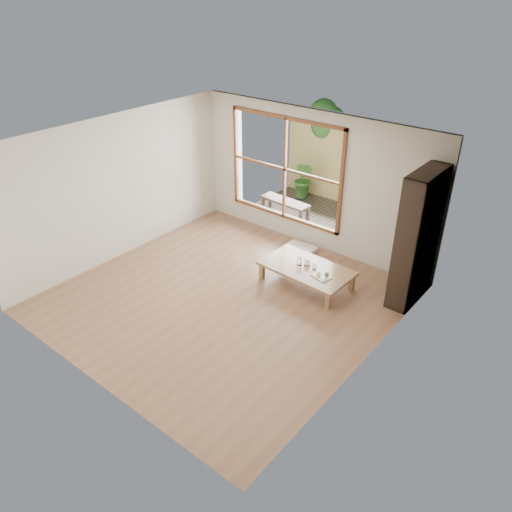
{
  "coord_description": "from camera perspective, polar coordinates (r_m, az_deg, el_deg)",
  "views": [
    {
      "loc": [
        4.65,
        -4.94,
        4.69
      ],
      "look_at": [
        0.12,
        0.64,
        0.55
      ],
      "focal_mm": 35.0,
      "sensor_mm": 36.0,
      "label": 1
    }
  ],
  "objects": [
    {
      "name": "low_table",
      "position": [
        8.46,
        5.81,
        -1.51
      ],
      "size": [
        1.56,
        0.92,
        0.33
      ],
      "rotation": [
        0.0,
        0.0,
        -0.04
      ],
      "color": "#A88451",
      "rests_on": "ground"
    },
    {
      "name": "glass_short",
      "position": [
        8.47,
        5.79,
        -0.78
      ],
      "size": [
        0.08,
        0.08,
        0.1
      ],
      "primitive_type": "cylinder",
      "color": "silver",
      "rests_on": "low_table"
    },
    {
      "name": "deck",
      "position": [
        11.03,
        6.65,
        4.58
      ],
      "size": [
        2.8,
        2.0,
        0.05
      ],
      "primitive_type": "cube",
      "color": "#3C342B",
      "rests_on": "ground"
    },
    {
      "name": "food_tray",
      "position": [
        8.19,
        7.58,
        -2.26
      ],
      "size": [
        0.34,
        0.28,
        0.09
      ],
      "rotation": [
        0.0,
        0.0,
        -0.28
      ],
      "color": "white",
      "rests_on": "low_table"
    },
    {
      "name": "ground",
      "position": [
        8.24,
        -3.5,
        -4.78
      ],
      "size": [
        5.0,
        5.0,
        0.0
      ],
      "primitive_type": "plane",
      "color": "#906A48",
      "rests_on": "ground"
    },
    {
      "name": "shrub_right",
      "position": [
        11.12,
        12.78,
        6.94
      ],
      "size": [
        0.94,
        0.85,
        0.9
      ],
      "primitive_type": "imported",
      "rotation": [
        0.0,
        0.0,
        -0.2
      ],
      "color": "#356826",
      "rests_on": "deck"
    },
    {
      "name": "glass_tall",
      "position": [
        8.45,
        4.98,
        -0.6
      ],
      "size": [
        0.08,
        0.08,
        0.15
      ],
      "primitive_type": "cylinder",
      "color": "silver",
      "rests_on": "low_table"
    },
    {
      "name": "bookshelf",
      "position": [
        8.07,
        17.94,
        1.93
      ],
      "size": [
        0.35,
        0.98,
        2.19
      ],
      "primitive_type": "cube",
      "color": "black",
      "rests_on": "ground"
    },
    {
      "name": "garden_bench",
      "position": [
        10.8,
        3.34,
        6.08
      ],
      "size": [
        1.16,
        0.41,
        0.36
      ],
      "rotation": [
        0.0,
        0.0,
        -0.06
      ],
      "color": "black",
      "rests_on": "deck"
    },
    {
      "name": "glass_mid",
      "position": [
        8.38,
        6.68,
        -1.25
      ],
      "size": [
        0.06,
        0.06,
        0.09
      ],
      "primitive_type": "cylinder",
      "color": "silver",
      "rests_on": "low_table"
    },
    {
      "name": "shrub_left",
      "position": [
        11.71,
        5.5,
        8.68
      ],
      "size": [
        0.57,
        0.5,
        0.89
      ],
      "primitive_type": "imported",
      "rotation": [
        0.0,
        0.0,
        -0.24
      ],
      "color": "#356826",
      "rests_on": "deck"
    },
    {
      "name": "glass_small",
      "position": [
        8.48,
        5.97,
        -0.8
      ],
      "size": [
        0.07,
        0.07,
        0.08
      ],
      "primitive_type": "cylinder",
      "color": "silver",
      "rests_on": "low_table"
    },
    {
      "name": "floor_cushion",
      "position": [
        9.53,
        4.82,
        0.64
      ],
      "size": [
        0.59,
        0.59,
        0.08
      ],
      "primitive_type": "cube",
      "rotation": [
        0.0,
        0.0,
        0.06
      ],
      "color": "white",
      "rests_on": "ground"
    },
    {
      "name": "garden_tree",
      "position": [
        11.85,
        7.85,
        14.7
      ],
      "size": [
        1.04,
        0.85,
        2.22
      ],
      "color": "#4C3D2D",
      "rests_on": "ground"
    },
    {
      "name": "bamboo_fence",
      "position": [
        11.49,
        9.69,
        10.27
      ],
      "size": [
        2.8,
        0.06,
        1.8
      ],
      "primitive_type": "cube",
      "color": "tan",
      "rests_on": "ground"
    }
  ]
}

